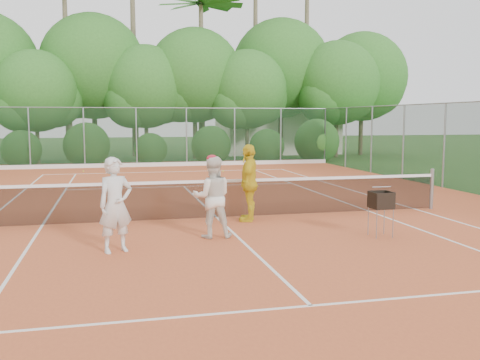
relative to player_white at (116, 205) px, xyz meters
name	(u,v)px	position (x,y,z in m)	size (l,w,h in m)	color
ground	(218,219)	(2.46, 2.87, -0.90)	(120.00, 120.00, 0.00)	#274E1B
clay_court	(218,219)	(2.46, 2.87, -0.89)	(18.00, 36.00, 0.02)	#C6592D
club_building	(277,132)	(11.46, 26.87, 0.60)	(8.00, 5.00, 3.00)	beige
tennis_net	(218,198)	(2.46, 2.87, -0.37)	(11.97, 0.10, 1.10)	gray
player_white	(116,205)	(0.00, 0.00, 0.00)	(0.64, 0.42, 1.76)	silver
player_center_grp	(212,197)	(1.95, 0.80, -0.03)	(0.88, 0.72, 1.72)	silver
player_yellow	(249,183)	(3.13, 2.37, 0.05)	(1.08, 0.45, 1.85)	gold
ball_hopper	(381,201)	(5.38, 0.06, -0.13)	(0.41, 0.41, 0.95)	gray
stray_ball_a	(83,171)	(-1.37, 15.66, -0.85)	(0.07, 0.07, 0.07)	yellow
stray_ball_b	(112,170)	(-0.08, 15.95, -0.85)	(0.07, 0.07, 0.07)	gold
stray_ball_c	(223,171)	(4.94, 14.24, -0.85)	(0.07, 0.07, 0.07)	#D2E936
court_markings	(218,218)	(2.46, 2.87, -0.88)	(11.03, 23.83, 0.01)	white
fence_back	(162,137)	(2.46, 17.87, 0.62)	(18.07, 0.07, 3.00)	#19381E
tropical_treeline	(177,75)	(3.89, 23.09, 4.21)	(32.10, 8.49, 15.03)	brown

